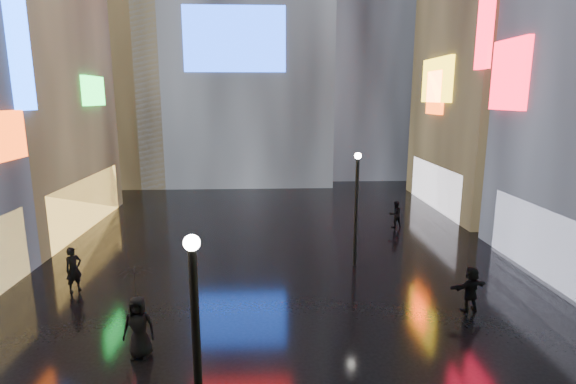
{
  "coord_description": "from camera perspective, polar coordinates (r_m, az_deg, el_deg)",
  "views": [
    {
      "loc": [
        -0.58,
        -0.06,
        7.56
      ],
      "look_at": [
        0.0,
        12.0,
        5.0
      ],
      "focal_mm": 28.0,
      "sensor_mm": 36.0,
      "label": 1
    }
  ],
  "objects": [
    {
      "name": "ground",
      "position": [
        21.44,
        -1.04,
        -8.67
      ],
      "size": [
        140.0,
        140.0,
        0.0
      ],
      "primitive_type": "plane",
      "color": "black",
      "rests_on": "ground"
    },
    {
      "name": "tower_flank_left",
      "position": [
        44.48,
        -21.41,
        18.22
      ],
      "size": [
        10.0,
        10.0,
        26.0
      ],
      "primitive_type": "cube",
      "color": "black",
      "rests_on": "ground"
    },
    {
      "name": "lamp_near",
      "position": [
        8.99,
        -11.51,
        -19.18
      ],
      "size": [
        0.3,
        0.3,
        5.2
      ],
      "color": "black",
      "rests_on": "ground"
    },
    {
      "name": "lamp_far",
      "position": [
        20.2,
        8.69,
        -1.37
      ],
      "size": [
        0.3,
        0.3,
        5.2
      ],
      "color": "black",
      "rests_on": "ground"
    },
    {
      "name": "pedestrian_4",
      "position": [
        14.44,
        -18.41,
        -15.95
      ],
      "size": [
        0.94,
        0.63,
        1.89
      ],
      "primitive_type": "imported",
      "rotation": [
        0.0,
        0.0,
        -0.03
      ],
      "color": "black",
      "rests_on": "ground"
    },
    {
      "name": "pedestrian_5",
      "position": [
        17.69,
        22.18,
        -11.31
      ],
      "size": [
        1.62,
        0.93,
        1.66
      ],
      "primitive_type": "imported",
      "rotation": [
        0.0,
        0.0,
        3.44
      ],
      "color": "black",
      "rests_on": "ground"
    },
    {
      "name": "pedestrian_6",
      "position": [
        19.85,
        -25.57,
        -8.85
      ],
      "size": [
        0.75,
        0.78,
        1.81
      ],
      "primitive_type": "imported",
      "rotation": [
        0.0,
        0.0,
        0.89
      ],
      "color": "black",
      "rests_on": "ground"
    },
    {
      "name": "pedestrian_7",
      "position": [
        27.22,
        13.48,
        -2.77
      ],
      "size": [
        0.88,
        0.75,
        1.57
      ],
      "primitive_type": "imported",
      "rotation": [
        0.0,
        0.0,
        3.37
      ],
      "color": "black",
      "rests_on": "ground"
    },
    {
      "name": "umbrella_2",
      "position": [
        13.85,
        -18.8,
        -10.8
      ],
      "size": [
        1.41,
        1.41,
        0.92
      ],
      "primitive_type": "imported",
      "rotation": [
        0.0,
        0.0,
        0.98
      ],
      "color": "black",
      "rests_on": "pedestrian_4"
    }
  ]
}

